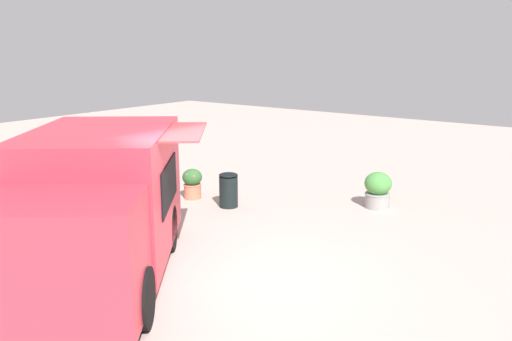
% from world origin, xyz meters
% --- Properties ---
extents(ground_plane, '(40.00, 40.00, 0.00)m').
position_xyz_m(ground_plane, '(0.00, 0.00, 0.00)').
color(ground_plane, '#BFA399').
extents(food_truck, '(4.97, 4.57, 2.33)m').
position_xyz_m(food_truck, '(1.33, -1.71, 1.11)').
color(food_truck, '#D73142').
rests_on(food_truck, ground_plane).
extents(planter_flowering_near, '(0.48, 0.48, 0.74)m').
position_xyz_m(planter_flowering_near, '(-2.89, -3.61, 0.40)').
color(planter_flowering_near, '#C26F51').
rests_on(planter_flowering_near, ground_plane).
extents(planter_flowering_far, '(0.62, 0.62, 0.84)m').
position_xyz_m(planter_flowering_far, '(-4.88, 0.34, 0.43)').
color(planter_flowering_far, gray).
rests_on(planter_flowering_far, ground_plane).
extents(trash_bin, '(0.44, 0.44, 0.81)m').
position_xyz_m(trash_bin, '(-2.88, -2.46, 0.41)').
color(trash_bin, black).
rests_on(trash_bin, ground_plane).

